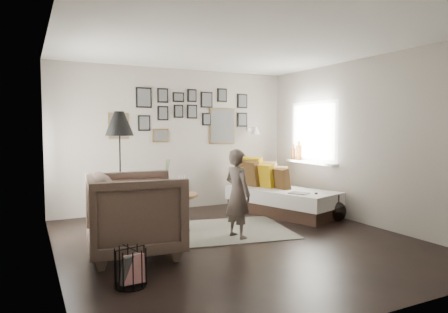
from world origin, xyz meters
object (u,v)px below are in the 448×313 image
armchair (135,214)px  pedestal_table (174,214)px  daybed (279,196)px  floor_lamp (119,128)px  demijohn_small (338,211)px  child (238,194)px  vase (168,183)px  demijohn_large (316,211)px  magazine_basket (131,267)px

armchair → pedestal_table: bearing=-37.7°
daybed → floor_lamp: size_ratio=1.22×
floor_lamp → demijohn_small: bearing=-15.8°
demijohn_small → child: size_ratio=0.35×
vase → demijohn_large: vase is taller
magazine_basket → child: (1.71, 1.03, 0.43)m
demijohn_large → armchair: bearing=-173.0°
demijohn_small → child: (-1.93, -0.15, 0.45)m
child → floor_lamp: bearing=38.3°
pedestal_table → daybed: daybed is taller
vase → floor_lamp: size_ratio=0.29×
pedestal_table → magazine_basket: bearing=-121.0°
armchair → demijohn_small: size_ratio=2.50×
vase → armchair: bearing=-129.4°
pedestal_table → magazine_basket: size_ratio=1.92×
armchair → floor_lamp: floor_lamp is taller
demijohn_large → demijohn_small: bearing=-19.1°
daybed → floor_lamp: 3.02m
vase → magazine_basket: 2.07m
child → daybed: bearing=-65.8°
magazine_basket → demijohn_small: 3.83m
demijohn_large → child: bearing=-170.4°
daybed → child: (-1.42, -1.09, 0.30)m
vase → child: size_ratio=0.41×
daybed → armchair: armchair is taller
vase → demijohn_large: 2.44m
vase → pedestal_table: bearing=-14.0°
armchair → demijohn_large: 3.06m
pedestal_table → child: 1.04m
floor_lamp → magazine_basket: (-0.36, -2.10, -1.33)m
daybed → demijohn_small: bearing=-80.0°
vase → child: child is taller
magazine_basket → child: bearing=30.9°
demijohn_small → vase: bearing=167.8°
daybed → armchair: 3.10m
daybed → floor_lamp: bearing=161.7°
pedestal_table → vase: bearing=166.0°
pedestal_table → demijohn_small: pedestal_table is taller
armchair → demijohn_large: (3.02, 0.37, -0.31)m
pedestal_table → floor_lamp: 1.47m
armchair → vase: bearing=-33.9°
floor_lamp → child: floor_lamp is taller
armchair → child: bearing=-80.4°
pedestal_table → daybed: (2.10, 0.38, 0.06)m
armchair → demijohn_large: bearing=-77.5°
pedestal_table → vase: (-0.08, 0.02, 0.45)m
pedestal_table → demijohn_large: pedestal_table is taller
demijohn_large → demijohn_small: 0.37m
pedestal_table → child: size_ratio=0.58×
daybed → magazine_basket: size_ratio=5.81×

